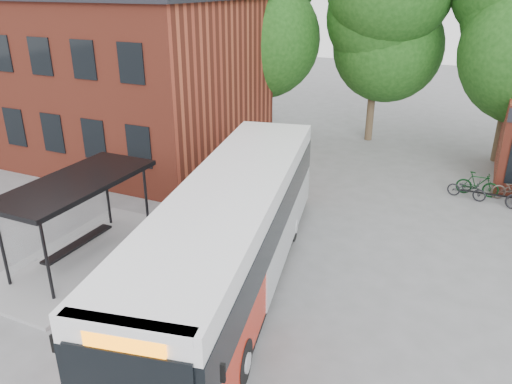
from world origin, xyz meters
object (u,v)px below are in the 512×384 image
at_px(city_bus, 233,236).
at_px(bicycle_1, 478,184).
at_px(bicycle_0, 467,189).
at_px(bus_shelter, 81,220).

bearing_deg(city_bus, bicycle_1, 47.45).
distance_m(city_bus, bicycle_0, 12.02).
distance_m(bus_shelter, bicycle_1, 16.53).
bearing_deg(city_bus, bicycle_0, 47.74).
distance_m(bus_shelter, bicycle_0, 15.87).
relative_size(bus_shelter, city_bus, 0.52).
xyz_separation_m(city_bus, bicycle_0, (6.11, 10.27, -1.29)).
height_order(city_bus, bicycle_0, city_bus).
height_order(bicycle_0, bicycle_1, bicycle_1).
bearing_deg(bus_shelter, bicycle_1, 44.22).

